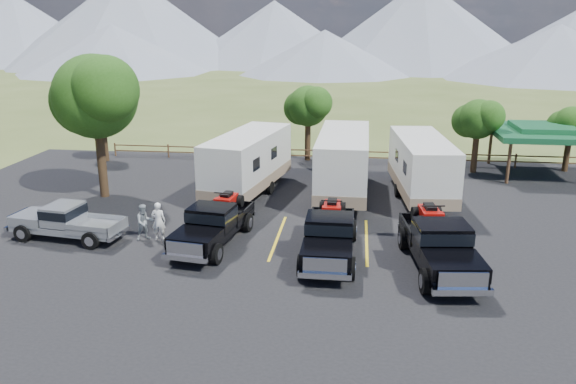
# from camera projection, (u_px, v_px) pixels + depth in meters

# --- Properties ---
(ground) EXTENTS (320.00, 320.00, 0.00)m
(ground) POSITION_uv_depth(u_px,v_px,m) (315.00, 279.00, 21.44)
(ground) COLOR #445424
(ground) RESTS_ON ground
(asphalt_lot) EXTENTS (44.00, 34.00, 0.04)m
(asphalt_lot) POSITION_uv_depth(u_px,v_px,m) (320.00, 248.00, 24.28)
(asphalt_lot) COLOR black
(asphalt_lot) RESTS_ON ground
(stall_lines) EXTENTS (12.12, 5.50, 0.01)m
(stall_lines) POSITION_uv_depth(u_px,v_px,m) (322.00, 239.00, 25.22)
(stall_lines) COLOR gold
(stall_lines) RESTS_ON asphalt_lot
(tree_big_nw) EXTENTS (5.54, 5.18, 7.84)m
(tree_big_nw) POSITION_uv_depth(u_px,v_px,m) (95.00, 96.00, 29.85)
(tree_big_nw) COLOR black
(tree_big_nw) RESTS_ON ground
(tree_ne_a) EXTENTS (3.11, 2.92, 4.76)m
(tree_ne_a) POSITION_uv_depth(u_px,v_px,m) (478.00, 119.00, 35.52)
(tree_ne_a) COLOR black
(tree_ne_a) RESTS_ON ground
(tree_ne_b) EXTENTS (2.77, 2.59, 4.27)m
(tree_ne_b) POSITION_uv_depth(u_px,v_px,m) (571.00, 124.00, 35.86)
(tree_ne_b) COLOR black
(tree_ne_b) RESTS_ON ground
(tree_north) EXTENTS (3.46, 3.24, 5.25)m
(tree_north) POSITION_uv_depth(u_px,v_px,m) (308.00, 106.00, 38.61)
(tree_north) COLOR black
(tree_north) RESTS_ON ground
(tree_nw_small) EXTENTS (2.59, 2.43, 3.85)m
(tree_nw_small) POSITION_uv_depth(u_px,v_px,m) (103.00, 122.00, 38.67)
(tree_nw_small) COLOR black
(tree_nw_small) RESTS_ON ground
(rail_fence) EXTENTS (36.12, 0.12, 1.00)m
(rail_fence) POSITION_uv_depth(u_px,v_px,m) (365.00, 155.00, 38.59)
(rail_fence) COLOR brown
(rail_fence) RESTS_ON ground
(pavilion) EXTENTS (6.20, 6.20, 3.22)m
(pavilion) POSITION_uv_depth(u_px,v_px,m) (543.00, 132.00, 35.23)
(pavilion) COLOR brown
(pavilion) RESTS_ON ground
(mountain_range) EXTENTS (209.00, 71.00, 20.00)m
(mountain_range) POSITION_uv_depth(u_px,v_px,m) (318.00, 29.00, 120.65)
(mountain_range) COLOR gray
(mountain_range) RESTS_ON ground
(rig_left) EXTENTS (2.75, 6.17, 1.99)m
(rig_left) POSITION_uv_depth(u_px,v_px,m) (214.00, 223.00, 24.50)
(rig_left) COLOR black
(rig_left) RESTS_ON asphalt_lot
(rig_center) EXTENTS (2.19, 6.18, 2.06)m
(rig_center) POSITION_uv_depth(u_px,v_px,m) (330.00, 234.00, 23.13)
(rig_center) COLOR black
(rig_center) RESTS_ON asphalt_lot
(rig_right) EXTENTS (2.89, 6.73, 2.18)m
(rig_right) POSITION_uv_depth(u_px,v_px,m) (439.00, 243.00, 22.03)
(rig_right) COLOR black
(rig_right) RESTS_ON asphalt_lot
(trailer_left) EXTENTS (4.00, 9.91, 3.43)m
(trailer_left) POSITION_uv_depth(u_px,v_px,m) (248.00, 163.00, 31.40)
(trailer_left) COLOR silver
(trailer_left) RESTS_ON asphalt_lot
(trailer_center) EXTENTS (2.78, 10.29, 3.58)m
(trailer_center) POSITION_uv_depth(u_px,v_px,m) (343.00, 164.00, 30.87)
(trailer_center) COLOR silver
(trailer_center) RESTS_ON asphalt_lot
(trailer_right) EXTENTS (3.18, 9.71, 3.36)m
(trailer_right) POSITION_uv_depth(u_px,v_px,m) (421.00, 168.00, 30.54)
(trailer_right) COLOR silver
(trailer_right) RESTS_ON asphalt_lot
(pickup_silver) EXTENTS (5.50, 2.41, 1.60)m
(pickup_silver) POSITION_uv_depth(u_px,v_px,m) (67.00, 221.00, 25.06)
(pickup_silver) COLOR #989CA1
(pickup_silver) RESTS_ON asphalt_lot
(person_a) EXTENTS (0.66, 0.46, 1.74)m
(person_a) POSITION_uv_depth(u_px,v_px,m) (158.00, 221.00, 24.98)
(person_a) COLOR white
(person_a) RESTS_ON asphalt_lot
(person_b) EXTENTS (1.01, 0.99, 1.65)m
(person_b) POSITION_uv_depth(u_px,v_px,m) (144.00, 222.00, 24.99)
(person_b) COLOR gray
(person_b) RESTS_ON asphalt_lot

